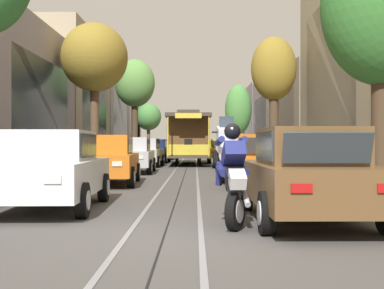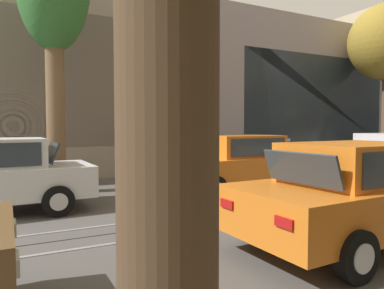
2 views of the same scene
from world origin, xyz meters
The scene contains 28 objects.
ground_plane centered at (0.00, 24.95, 0.00)m, with size 160.00×160.00×0.00m, color #4C4947.
trolley_track_rails centered at (0.00, 29.19, 0.00)m, with size 1.14×70.38×0.01m.
building_facade_left centered at (-9.09, 30.08, 4.12)m, with size 5.70×62.08×9.21m.
building_facade_right centered at (9.19, 30.76, 4.08)m, with size 5.78×62.08×10.71m.
parked_car_white_near_left centered at (-2.47, 3.04, 0.80)m, with size 2.10×4.41×1.58m.
parked_car_orange_second_left centered at (-2.40, 9.26, 0.80)m, with size 2.14×4.42×1.58m.
parked_car_silver_mid_left centered at (-2.39, 15.75, 0.80)m, with size 2.06×4.39×1.58m.
parked_car_silver_fourth_left centered at (-2.41, 21.99, 0.80)m, with size 2.08×4.40×1.58m.
parked_car_navy_fifth_left centered at (-2.31, 27.77, 0.80)m, with size 2.13×4.42×1.58m.
parked_car_black_sixth_left centered at (-2.29, 34.20, 0.80)m, with size 2.07×4.39×1.58m.
parked_car_red_far_left centered at (-2.23, 40.25, 0.80)m, with size 2.10×4.40×1.58m.
parked_car_brown_near_right centered at (2.34, 1.37, 0.80)m, with size 2.04×4.38×1.58m.
parked_car_orange_second_right centered at (2.23, 8.38, 0.80)m, with size 2.14×4.42×1.58m.
parked_car_beige_mid_right centered at (2.41, 14.76, 0.80)m, with size 2.14×4.42×1.58m.
parked_car_black_fourth_right centered at (2.37, 21.18, 0.80)m, with size 2.09×4.40×1.58m.
parked_car_yellow_fifth_right centered at (2.27, 27.64, 0.80)m, with size 2.11×4.41×1.58m.
parked_car_yellow_sixth_right centered at (2.38, 34.42, 0.80)m, with size 2.05×4.38×1.58m.
street_tree_kerb_left_second centered at (-4.66, 18.96, 5.61)m, with size 3.36×3.69×7.42m.
street_tree_kerb_left_mid centered at (-4.13, 32.06, 5.77)m, with size 3.04×2.81×7.70m.
street_tree_kerb_left_fourth centered at (-4.23, 44.75, 3.92)m, with size 2.55×2.78×5.31m.
street_tree_kerb_right_near centered at (4.58, 4.16, 4.32)m, with size 2.68×2.31×6.19m.
street_tree_kerb_right_second centered at (4.71, 20.79, 5.18)m, with size 2.46×2.23×7.10m.
street_tree_kerb_right_mid centered at (4.32, 39.27, 4.29)m, with size 2.40×2.19×6.57m.
cable_car_trolley centered at (0.00, 25.56, 1.66)m, with size 2.71×9.16×3.28m.
motorcycle_with_rider centered at (1.01, 0.89, 0.93)m, with size 0.55×1.88×1.78m.
pedestrian_on_left_pavement centered at (5.02, 16.70, 0.93)m, with size 0.55×0.42×1.64m.
pedestrian_on_right_pavement centered at (5.55, 11.37, 0.90)m, with size 0.55×0.36×1.60m.
pedestrian_crossing_far centered at (-5.71, 34.03, 0.90)m, with size 0.55×0.36×1.59m.
Camera 1 is at (0.44, -7.43, 1.33)m, focal length 48.72 mm.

